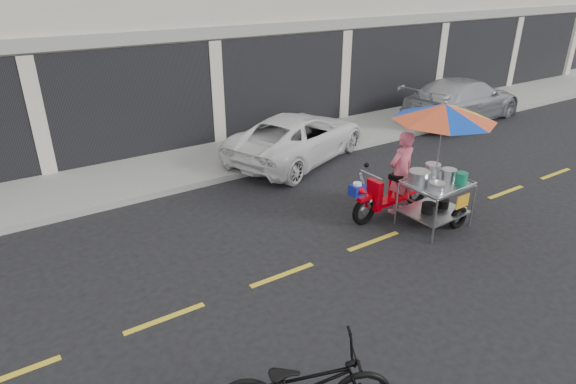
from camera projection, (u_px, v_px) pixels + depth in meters
ground at (374, 241)px, 8.89m from camera, size 90.00×90.00×0.00m
sidewalk at (236, 153)px, 13.05m from camera, size 45.00×3.00×0.15m
centerline at (374, 241)px, 8.89m from camera, size 42.00×0.10×0.01m
white_pickup at (298, 137)px, 12.60m from camera, size 4.82×3.50×1.22m
silver_pickup at (462, 100)px, 15.88m from camera, size 5.06×2.55×1.41m
food_vendor_rig at (426, 146)px, 9.07m from camera, size 2.49×1.96×2.46m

